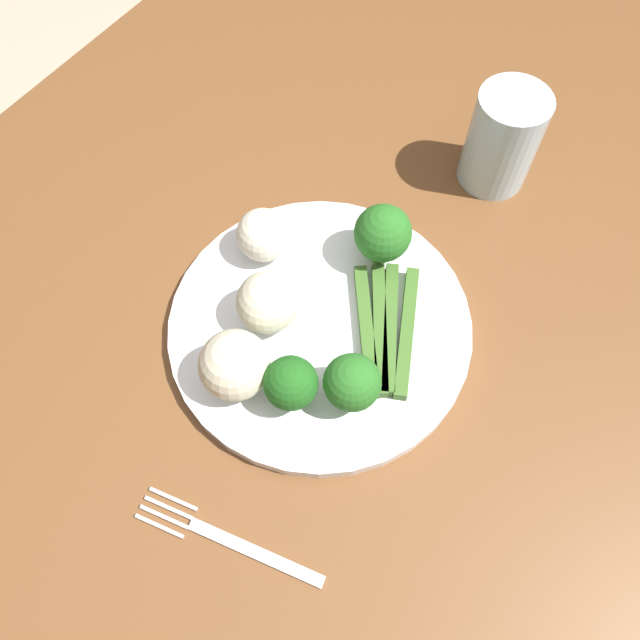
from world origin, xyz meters
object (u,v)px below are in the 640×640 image
object	(u,v)px
cauliflower_near_fork	(235,365)
fork	(227,540)
broccoli_near_center	(352,383)
cauliflower_front_left	(263,235)
water_glass	(502,140)
broccoli_back_right	(383,234)
cauliflower_mid	(268,302)
broccoli_outer_edge	(291,383)
plate	(320,326)
dining_table	(333,441)
asparagus_bundle	(386,330)

from	to	relation	value
cauliflower_near_fork	fork	bearing A→B (deg)	-147.00
broccoli_near_center	fork	distance (m)	0.16
cauliflower_front_left	water_glass	bearing A→B (deg)	-31.54
broccoli_back_right	cauliflower_mid	world-z (taller)	broccoli_back_right
broccoli_outer_edge	cauliflower_mid	world-z (taller)	same
cauliflower_front_left	water_glass	world-z (taller)	water_glass
broccoli_near_center	cauliflower_near_fork	bearing A→B (deg)	114.00
broccoli_back_right	cauliflower_mid	bearing A→B (deg)	156.88
cauliflower_near_fork	plate	bearing A→B (deg)	-17.80
dining_table	cauliflower_front_left	world-z (taller)	cauliflower_front_left
cauliflower_near_fork	water_glass	size ratio (longest dim) A/B	0.58
dining_table	broccoli_near_center	distance (m)	0.14
cauliflower_mid	broccoli_near_center	bearing A→B (deg)	-103.19
cauliflower_mid	water_glass	world-z (taller)	water_glass
water_glass	asparagus_bundle	bearing A→B (deg)	-177.93
plate	asparagus_bundle	distance (m)	0.06
fork	broccoli_outer_edge	bearing A→B (deg)	-90.73
broccoli_near_center	cauliflower_mid	size ratio (longest dim) A/B	1.05
dining_table	plate	bearing A→B (deg)	43.18
dining_table	cauliflower_mid	bearing A→B (deg)	68.35
broccoli_outer_edge	cauliflower_near_fork	world-z (taller)	cauliflower_near_fork
water_glass	cauliflower_near_fork	bearing A→B (deg)	167.73
broccoli_near_center	cauliflower_mid	bearing A→B (deg)	76.81
broccoli_outer_edge	cauliflower_near_fork	xyz separation A→B (m)	(-0.01, 0.05, -0.00)
fork	water_glass	xyz separation A→B (m)	(0.47, -0.00, 0.05)
broccoli_outer_edge	broccoli_near_center	distance (m)	0.05
dining_table	cauliflower_front_left	bearing A→B (deg)	56.51
cauliflower_front_left	fork	world-z (taller)	cauliflower_front_left
plate	broccoli_outer_edge	world-z (taller)	broccoli_outer_edge
broccoli_back_right	cauliflower_near_fork	distance (m)	0.19
broccoli_outer_edge	water_glass	xyz separation A→B (m)	(0.34, -0.03, 0.01)
plate	cauliflower_front_left	xyz separation A→B (m)	(0.04, 0.09, 0.03)
plate	cauliflower_mid	bearing A→B (deg)	117.65
dining_table	asparagus_bundle	xyz separation A→B (m)	(0.09, 0.00, 0.11)
plate	cauliflower_front_left	size ratio (longest dim) A/B	5.46
plate	broccoli_near_center	distance (m)	0.09
broccoli_near_center	cauliflower_mid	xyz separation A→B (m)	(0.03, 0.11, -0.01)
asparagus_bundle	broccoli_back_right	size ratio (longest dim) A/B	2.04
broccoli_near_center	water_glass	size ratio (longest dim) A/B	0.56
broccoli_back_right	cauliflower_mid	xyz separation A→B (m)	(-0.12, 0.05, -0.01)
asparagus_bundle	water_glass	xyz separation A→B (m)	(0.24, 0.01, 0.03)
dining_table	fork	bearing A→B (deg)	174.97
broccoli_outer_edge	broccoli_near_center	xyz separation A→B (m)	(0.03, -0.04, 0.00)
broccoli_near_center	asparagus_bundle	bearing A→B (deg)	5.94
asparagus_bundle	broccoli_outer_edge	world-z (taller)	broccoli_outer_edge
dining_table	cauliflower_front_left	size ratio (longest dim) A/B	28.14
fork	broccoli_near_center	bearing A→B (deg)	-108.34
broccoli_outer_edge	broccoli_back_right	world-z (taller)	broccoli_back_right
broccoli_near_center	water_glass	bearing A→B (deg)	2.99
cauliflower_near_fork	fork	distance (m)	0.14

